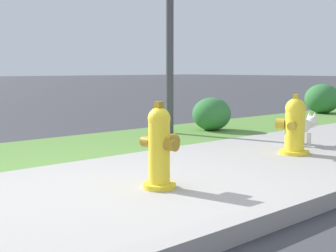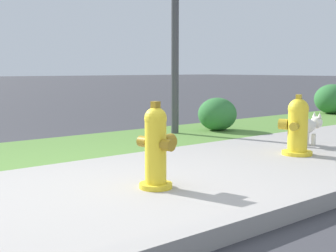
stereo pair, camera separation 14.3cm
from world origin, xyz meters
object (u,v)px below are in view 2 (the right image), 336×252
at_px(shrub_bush_near_lamp, 217,114).
at_px(shrub_bush_far_verge, 332,99).
at_px(small_white_dog, 307,127).
at_px(fire_hydrant_by_grass_verge, 156,148).
at_px(fire_hydrant_far_end, 297,127).

relative_size(shrub_bush_near_lamp, shrub_bush_far_verge, 0.81).
bearing_deg(shrub_bush_far_verge, shrub_bush_near_lamp, -174.57).
relative_size(small_white_dog, shrub_bush_far_verge, 0.68).
bearing_deg(small_white_dog, shrub_bush_far_verge, 34.43).
distance_m(small_white_dog, shrub_bush_far_verge, 4.60).
bearing_deg(fire_hydrant_by_grass_verge, shrub_bush_near_lamp, 120.34).
bearing_deg(small_white_dog, fire_hydrant_far_end, -147.80).
distance_m(fire_hydrant_far_end, fire_hydrant_by_grass_verge, 2.10).
bearing_deg(shrub_bush_near_lamp, fire_hydrant_by_grass_verge, -143.14).
bearing_deg(fire_hydrant_far_end, small_white_dog, 4.44).
relative_size(fire_hydrant_far_end, shrub_bush_far_verge, 0.91).
relative_size(small_white_dog, shrub_bush_near_lamp, 0.84).
height_order(fire_hydrant_by_grass_verge, shrub_bush_near_lamp, fire_hydrant_by_grass_verge).
bearing_deg(small_white_dog, shrub_bush_near_lamp, 90.01).
height_order(fire_hydrant_far_end, fire_hydrant_by_grass_verge, fire_hydrant_by_grass_verge).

